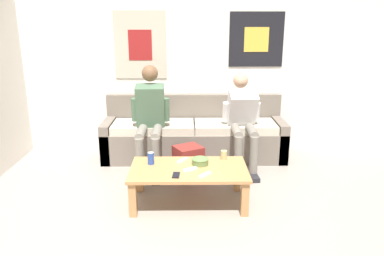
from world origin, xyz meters
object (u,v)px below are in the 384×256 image
(couch, at_px, (194,136))
(game_controller_far_center, at_px, (205,175))
(pillar_candle, at_px, (224,155))
(drink_can_blue, at_px, (151,158))
(coffee_table, at_px, (189,173))
(ceramic_bowl, at_px, (200,161))
(game_controller_near_left, at_px, (183,160))
(backpack, at_px, (189,163))
(cell_phone, at_px, (176,175))
(person_seated_adult, at_px, (150,115))
(game_controller_near_right, at_px, (190,169))
(person_seated_teen, at_px, (242,117))

(couch, bearing_deg, game_controller_far_center, -87.10)
(pillar_candle, distance_m, drink_can_blue, 0.76)
(couch, distance_m, coffee_table, 1.32)
(ceramic_bowl, xyz_separation_m, pillar_candle, (0.25, 0.14, 0.01))
(game_controller_near_left, bearing_deg, coffee_table, -70.30)
(pillar_candle, height_order, game_controller_far_center, pillar_candle)
(couch, xyz_separation_m, game_controller_far_center, (0.08, -1.51, 0.10))
(backpack, distance_m, cell_phone, 0.84)
(couch, relative_size, pillar_candle, 21.66)
(cell_phone, bearing_deg, backpack, 81.48)
(ceramic_bowl, height_order, cell_phone, ceramic_bowl)
(game_controller_far_center, bearing_deg, pillar_candle, 63.42)
(backpack, bearing_deg, game_controller_near_left, -98.26)
(person_seated_adult, height_order, drink_can_blue, person_seated_adult)
(person_seated_adult, xyz_separation_m, drink_can_blue, (0.08, -0.84, -0.24))
(couch, xyz_separation_m, ceramic_bowl, (0.04, -1.22, 0.12))
(pillar_candle, xyz_separation_m, drink_can_blue, (-0.75, -0.12, 0.01))
(pillar_candle, distance_m, game_controller_near_right, 0.46)
(ceramic_bowl, relative_size, game_controller_near_right, 1.23)
(drink_can_blue, distance_m, game_controller_near_right, 0.43)
(game_controller_far_center, bearing_deg, couch, 92.90)
(person_seated_teen, bearing_deg, game_controller_near_right, -121.33)
(person_seated_adult, xyz_separation_m, game_controller_near_left, (0.40, -0.77, -0.29))
(coffee_table, distance_m, game_controller_near_right, 0.09)
(person_seated_teen, height_order, drink_can_blue, person_seated_teen)
(ceramic_bowl, bearing_deg, backpack, 101.93)
(drink_can_blue, bearing_deg, game_controller_far_center, -29.81)
(coffee_table, xyz_separation_m, person_seated_teen, (0.66, 1.01, 0.31))
(pillar_candle, relative_size, drink_can_blue, 0.88)
(ceramic_bowl, bearing_deg, game_controller_near_right, -123.21)
(drink_can_blue, bearing_deg, game_controller_near_left, 11.54)
(person_seated_teen, xyz_separation_m, pillar_candle, (-0.30, -0.77, -0.20))
(ceramic_bowl, bearing_deg, game_controller_far_center, -82.58)
(coffee_table, bearing_deg, drink_can_blue, 163.60)
(backpack, bearing_deg, coffee_table, -90.21)
(couch, distance_m, drink_can_blue, 1.30)
(backpack, height_order, cell_phone, cell_phone)
(coffee_table, bearing_deg, game_controller_near_right, -78.08)
(couch, height_order, person_seated_adult, person_seated_adult)
(coffee_table, bearing_deg, couch, 86.70)
(cell_phone, bearing_deg, game_controller_near_right, 42.17)
(pillar_candle, bearing_deg, game_controller_far_center, -116.58)
(ceramic_bowl, xyz_separation_m, cell_phone, (-0.23, -0.28, -0.03))
(ceramic_bowl, relative_size, game_controller_near_left, 1.31)
(coffee_table, height_order, game_controller_near_right, game_controller_near_right)
(person_seated_adult, xyz_separation_m, pillar_candle, (0.83, -0.72, -0.25))
(person_seated_adult, bearing_deg, person_seated_teen, 2.87)
(couch, relative_size, person_seated_teen, 2.10)
(pillar_candle, bearing_deg, drink_can_blue, -170.89)
(person_seated_adult, xyz_separation_m, cell_phone, (0.35, -1.13, -0.29))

